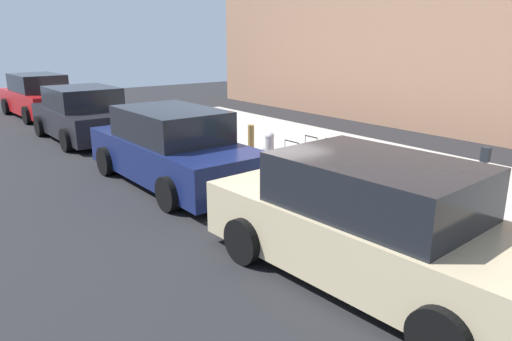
{
  "coord_description": "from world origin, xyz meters",
  "views": [
    {
      "loc": [
        -7.79,
        5.88,
        2.99
      ],
      "look_at": [
        -1.07,
        0.73,
        0.58
      ],
      "focal_mm": 33.05,
      "sensor_mm": 36.0,
      "label": 1
    }
  ],
  "objects_px": {
    "suitcase_olive_1": "(378,181)",
    "parked_car_red_3": "(39,97)",
    "bollard_post": "(251,144)",
    "parked_car_beige_0": "(373,226)",
    "suitcase_navy_4": "(310,163)",
    "suitcase_red_5": "(291,162)",
    "fire_hydrant": "(269,148)",
    "suitcase_silver_3": "(332,169)",
    "parked_car_navy_1": "(172,149)",
    "parked_car_charcoal_2": "(84,115)",
    "suitcase_teal_0": "(403,188)",
    "parking_meter": "(483,176)",
    "suitcase_maroon_2": "(353,178)"
  },
  "relations": [
    {
      "from": "suitcase_red_5",
      "to": "bollard_post",
      "type": "xyz_separation_m",
      "value": [
        1.32,
        0.09,
        0.19
      ]
    },
    {
      "from": "bollard_post",
      "to": "parked_car_beige_0",
      "type": "relative_size",
      "value": 0.19
    },
    {
      "from": "parked_car_red_3",
      "to": "parked_car_charcoal_2",
      "type": "bearing_deg",
      "value": 180.0
    },
    {
      "from": "suitcase_navy_4",
      "to": "parked_car_beige_0",
      "type": "distance_m",
      "value": 3.97
    },
    {
      "from": "suitcase_maroon_2",
      "to": "parked_car_charcoal_2",
      "type": "bearing_deg",
      "value": 14.17
    },
    {
      "from": "suitcase_teal_0",
      "to": "parked_car_charcoal_2",
      "type": "distance_m",
      "value": 10.0
    },
    {
      "from": "suitcase_maroon_2",
      "to": "fire_hydrant",
      "type": "relative_size",
      "value": 0.8
    },
    {
      "from": "suitcase_red_5",
      "to": "bollard_post",
      "type": "bearing_deg",
      "value": 3.8
    },
    {
      "from": "suitcase_red_5",
      "to": "parked_car_charcoal_2",
      "type": "relative_size",
      "value": 0.17
    },
    {
      "from": "suitcase_olive_1",
      "to": "parked_car_red_3",
      "type": "relative_size",
      "value": 0.21
    },
    {
      "from": "bollard_post",
      "to": "fire_hydrant",
      "type": "bearing_deg",
      "value": -163.34
    },
    {
      "from": "suitcase_olive_1",
      "to": "parked_car_charcoal_2",
      "type": "xyz_separation_m",
      "value": [
        9.2,
        2.21,
        0.23
      ]
    },
    {
      "from": "parked_car_beige_0",
      "to": "parked_car_red_3",
      "type": "bearing_deg",
      "value": -0.0
    },
    {
      "from": "suitcase_silver_3",
      "to": "parked_car_red_3",
      "type": "height_order",
      "value": "parked_car_red_3"
    },
    {
      "from": "suitcase_silver_3",
      "to": "parked_car_navy_1",
      "type": "height_order",
      "value": "parked_car_navy_1"
    },
    {
      "from": "parked_car_beige_0",
      "to": "suitcase_navy_4",
      "type": "bearing_deg",
      "value": -32.84
    },
    {
      "from": "parked_car_red_3",
      "to": "fire_hydrant",
      "type": "bearing_deg",
      "value": -169.19
    },
    {
      "from": "suitcase_red_5",
      "to": "suitcase_olive_1",
      "type": "bearing_deg",
      "value": -177.74
    },
    {
      "from": "bollard_post",
      "to": "parking_meter",
      "type": "bearing_deg",
      "value": -175.68
    },
    {
      "from": "suitcase_red_5",
      "to": "fire_hydrant",
      "type": "distance_m",
      "value": 0.84
    },
    {
      "from": "suitcase_teal_0",
      "to": "suitcase_olive_1",
      "type": "height_order",
      "value": "suitcase_teal_0"
    },
    {
      "from": "suitcase_red_5",
      "to": "parking_meter",
      "type": "relative_size",
      "value": 0.57
    },
    {
      "from": "suitcase_silver_3",
      "to": "suitcase_navy_4",
      "type": "xyz_separation_m",
      "value": [
        0.54,
        0.08,
        0.02
      ]
    },
    {
      "from": "parked_car_charcoal_2",
      "to": "suitcase_olive_1",
      "type": "bearing_deg",
      "value": -166.5
    },
    {
      "from": "suitcase_silver_3",
      "to": "parked_car_beige_0",
      "type": "height_order",
      "value": "parked_car_beige_0"
    },
    {
      "from": "suitcase_teal_0",
      "to": "parked_car_red_3",
      "type": "bearing_deg",
      "value": 8.24
    },
    {
      "from": "suitcase_red_5",
      "to": "fire_hydrant",
      "type": "height_order",
      "value": "fire_hydrant"
    },
    {
      "from": "parked_car_navy_1",
      "to": "suitcase_red_5",
      "type": "bearing_deg",
      "value": -122.91
    },
    {
      "from": "suitcase_olive_1",
      "to": "parked_car_red_3",
      "type": "distance_m",
      "value": 14.64
    },
    {
      "from": "suitcase_silver_3",
      "to": "suitcase_red_5",
      "type": "xyz_separation_m",
      "value": [
        1.09,
        0.11,
        -0.08
      ]
    },
    {
      "from": "bollard_post",
      "to": "parked_car_navy_1",
      "type": "bearing_deg",
      "value": 88.68
    },
    {
      "from": "parked_car_charcoal_2",
      "to": "parked_car_red_3",
      "type": "height_order",
      "value": "parked_car_red_3"
    },
    {
      "from": "suitcase_teal_0",
      "to": "parked_car_navy_1",
      "type": "xyz_separation_m",
      "value": [
        4.16,
        2.18,
        0.22
      ]
    },
    {
      "from": "parked_car_navy_1",
      "to": "bollard_post",
      "type": "bearing_deg",
      "value": -91.32
    },
    {
      "from": "suitcase_red_5",
      "to": "parked_car_charcoal_2",
      "type": "bearing_deg",
      "value": 16.92
    },
    {
      "from": "fire_hydrant",
      "to": "parking_meter",
      "type": "bearing_deg",
      "value": -177.02
    },
    {
      "from": "suitcase_teal_0",
      "to": "suitcase_olive_1",
      "type": "xyz_separation_m",
      "value": [
        0.56,
        -0.03,
        -0.01
      ]
    },
    {
      "from": "suitcase_navy_4",
      "to": "parked_car_beige_0",
      "type": "xyz_separation_m",
      "value": [
        -3.33,
        2.15,
        0.25
      ]
    },
    {
      "from": "suitcase_olive_1",
      "to": "suitcase_silver_3",
      "type": "xyz_separation_m",
      "value": [
        1.14,
        -0.02,
        -0.04
      ]
    },
    {
      "from": "parked_car_navy_1",
      "to": "parked_car_charcoal_2",
      "type": "distance_m",
      "value": 5.6
    },
    {
      "from": "bollard_post",
      "to": "parked_car_red_3",
      "type": "distance_m",
      "value": 11.11
    },
    {
      "from": "suitcase_olive_1",
      "to": "parked_car_charcoal_2",
      "type": "bearing_deg",
      "value": 13.5
    },
    {
      "from": "suitcase_maroon_2",
      "to": "fire_hydrant",
      "type": "xyz_separation_m",
      "value": [
        2.49,
        -0.0,
        0.12
      ]
    },
    {
      "from": "suitcase_olive_1",
      "to": "parked_car_red_3",
      "type": "xyz_separation_m",
      "value": [
        14.47,
        2.21,
        0.25
      ]
    },
    {
      "from": "suitcase_red_5",
      "to": "parking_meter",
      "type": "distance_m",
      "value": 4.03
    },
    {
      "from": "suitcase_navy_4",
      "to": "bollard_post",
      "type": "height_order",
      "value": "suitcase_navy_4"
    },
    {
      "from": "suitcase_teal_0",
      "to": "parking_meter",
      "type": "relative_size",
      "value": 0.83
    },
    {
      "from": "suitcase_maroon_2",
      "to": "parked_car_beige_0",
      "type": "relative_size",
      "value": 0.13
    },
    {
      "from": "parked_car_navy_1",
      "to": "parked_car_beige_0",
      "type": "bearing_deg",
      "value": 180.0
    },
    {
      "from": "suitcase_olive_1",
      "to": "suitcase_navy_4",
      "type": "distance_m",
      "value": 1.68
    }
  ]
}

